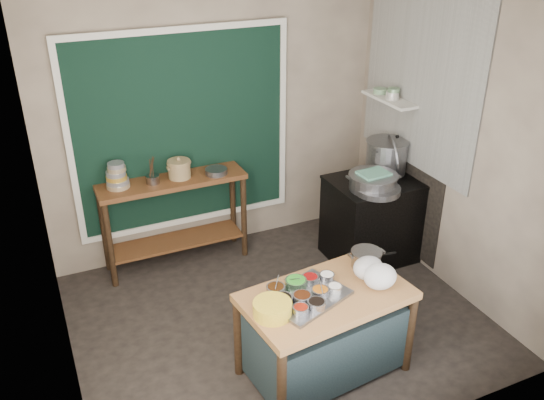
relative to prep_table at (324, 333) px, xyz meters
name	(u,v)px	position (x,y,z in m)	size (l,w,h in m)	color
floor	(277,319)	(-0.05, 0.75, -0.39)	(3.50, 3.00, 0.02)	#2F2824
back_wall	(215,121)	(-0.05, 2.26, 1.02)	(3.50, 0.02, 2.80)	gray
left_wall	(45,221)	(-1.81, 0.75, 1.02)	(0.02, 3.00, 2.80)	gray
right_wall	(454,144)	(1.71, 0.75, 1.02)	(0.02, 3.00, 2.80)	gray
curtain_panel	(183,131)	(-0.40, 2.22, 0.98)	(2.10, 0.02, 1.90)	black
curtain_frame	(183,132)	(-0.40, 2.21, 0.98)	(2.22, 0.03, 2.02)	beige
tile_panel	(419,81)	(1.69, 1.30, 1.48)	(0.02, 1.70, 1.70)	#B2B2AA
soot_patch	(401,186)	(1.69, 1.40, 0.32)	(0.01, 1.30, 1.30)	black
wall_shelf	(389,99)	(1.58, 1.60, 1.23)	(0.22, 0.70, 0.03)	beige
prep_table	(324,333)	(0.00, 0.00, 0.00)	(1.25, 0.72, 0.75)	#966036
back_counter	(175,222)	(-0.60, 2.03, 0.10)	(1.45, 0.40, 0.95)	brown
stove_block	(373,220)	(1.30, 1.30, 0.05)	(0.90, 0.68, 0.85)	black
stove_top	(377,182)	(1.30, 1.30, 0.49)	(0.92, 0.69, 0.03)	black
condiment_tray	(307,297)	(-0.16, 0.01, 0.39)	(0.59, 0.42, 0.03)	gray
condiment_bowls	(303,292)	(-0.19, 0.03, 0.43)	(0.57, 0.43, 0.07)	gray
yellow_basin	(272,309)	(-0.47, -0.06, 0.43)	(0.28, 0.28, 0.11)	gold
saucepan	(366,259)	(0.47, 0.20, 0.44)	(0.25, 0.25, 0.14)	gray
plastic_bag_a	(380,277)	(0.40, -0.09, 0.47)	(0.26, 0.22, 0.19)	white
plastic_bag_b	(368,268)	(0.39, 0.05, 0.47)	(0.24, 0.20, 0.18)	white
bowl_stack	(117,177)	(-1.11, 2.06, 0.68)	(0.22, 0.22, 0.25)	tan
utensil_cup	(153,179)	(-0.79, 2.02, 0.62)	(0.13, 0.13, 0.08)	gray
ceramic_crock	(179,170)	(-0.51, 2.04, 0.65)	(0.24, 0.24, 0.16)	olive
wide_bowl	(216,171)	(-0.16, 1.97, 0.60)	(0.22, 0.22, 0.06)	gray
stock_pot	(386,157)	(1.49, 1.44, 0.68)	(0.44, 0.44, 0.34)	gray
pot_lid	(394,155)	(1.52, 1.36, 0.71)	(0.43, 0.43, 0.02)	gray
steamer	(373,182)	(1.14, 1.15, 0.58)	(0.49, 0.49, 0.16)	gray
green_cloth	(374,173)	(1.14, 1.15, 0.67)	(0.28, 0.22, 0.02)	slate
shallow_pan	(378,190)	(1.15, 1.07, 0.53)	(0.44, 0.44, 0.06)	gray
shelf_bowl_stack	(393,94)	(1.58, 1.55, 1.29)	(0.14, 0.14, 0.11)	silver
shelf_bowl_green	(380,91)	(1.58, 1.77, 1.26)	(0.14, 0.14, 0.05)	gray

